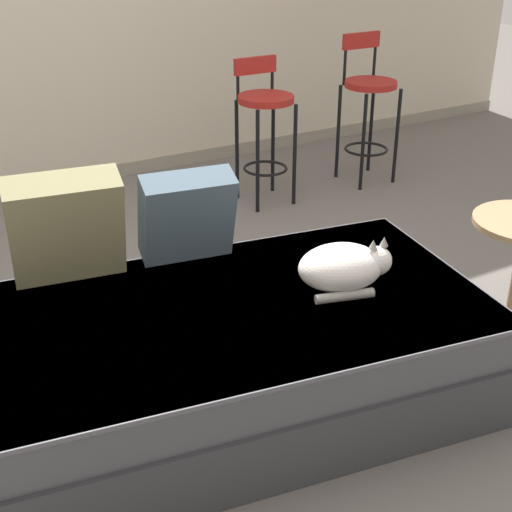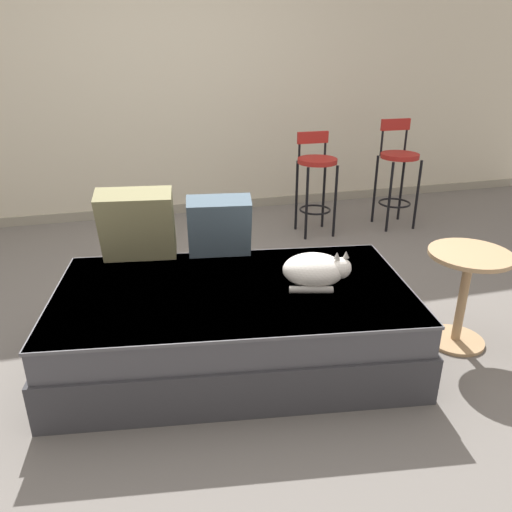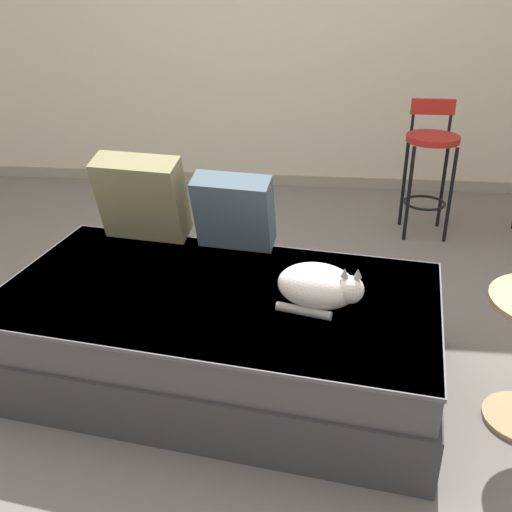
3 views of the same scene
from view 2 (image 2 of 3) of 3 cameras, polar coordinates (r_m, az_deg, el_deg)
The scene contains 10 objects.
ground_plane at distance 3.13m, azimuth -4.11°, elevation -7.32°, with size 16.00×16.00×0.00m, color #66605B.
wall_back_panel at distance 4.94m, azimuth -9.96°, elevation 19.55°, with size 8.00×0.10×2.60m, color beige.
wall_baseboard_trim at distance 5.11m, azimuth -8.93°, elevation 5.37°, with size 8.00×0.02×0.09m, color gray.
couch at distance 2.68m, azimuth -2.56°, elevation -7.57°, with size 1.98×1.28×0.42m.
throw_pillow_corner at distance 2.90m, azimuth -13.43°, elevation 3.49°, with size 0.45×0.31×0.44m.
throw_pillow_middle at distance 2.88m, azimuth -4.22°, elevation 3.42°, with size 0.39×0.28×0.38m.
cat at distance 2.59m, azimuth 6.87°, elevation -1.59°, with size 0.37×0.32×0.20m.
bar_stool_near_window at distance 4.41m, azimuth 6.88°, elevation 9.37°, with size 0.34×0.34×0.88m.
bar_stool_by_doorway at distance 4.76m, azimuth 15.88°, elevation 9.72°, with size 0.34×0.34×0.96m.
side_table at distance 2.97m, azimuth 22.77°, elevation -3.10°, with size 0.44×0.44×0.56m.
Camera 2 is at (-0.48, -2.66, 1.59)m, focal length 35.00 mm.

